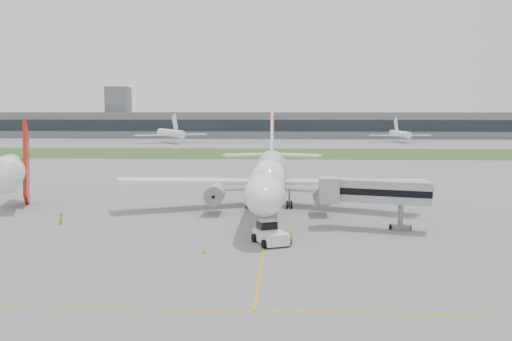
{
  "coord_description": "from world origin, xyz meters",
  "views": [
    {
      "loc": [
        2.27,
        -83.17,
        15.82
      ],
      "look_at": [
        -1.9,
        2.0,
        6.57
      ],
      "focal_mm": 40.0,
      "sensor_mm": 36.0,
      "label": 1
    }
  ],
  "objects_px": {
    "jet_bridge": "(371,192)",
    "neighbor_aircraft": "(10,172)",
    "ground_crew_near": "(291,237)",
    "airliner": "(269,174)",
    "pushback_tug": "(270,234)"
  },
  "relations": [
    {
      "from": "airliner",
      "to": "jet_bridge",
      "type": "height_order",
      "value": "airliner"
    },
    {
      "from": "ground_crew_near",
      "to": "neighbor_aircraft",
      "type": "bearing_deg",
      "value": -44.62
    },
    {
      "from": "jet_bridge",
      "to": "neighbor_aircraft",
      "type": "relative_size",
      "value": 0.79
    },
    {
      "from": "jet_bridge",
      "to": "neighbor_aircraft",
      "type": "height_order",
      "value": "neighbor_aircraft"
    },
    {
      "from": "ground_crew_near",
      "to": "pushback_tug",
      "type": "bearing_deg",
      "value": -27.44
    },
    {
      "from": "ground_crew_near",
      "to": "jet_bridge",
      "type": "bearing_deg",
      "value": -157.64
    },
    {
      "from": "ground_crew_near",
      "to": "neighbor_aircraft",
      "type": "relative_size",
      "value": 0.09
    },
    {
      "from": "airliner",
      "to": "ground_crew_near",
      "type": "bearing_deg",
      "value": -82.09
    },
    {
      "from": "pushback_tug",
      "to": "jet_bridge",
      "type": "bearing_deg",
      "value": 10.84
    },
    {
      "from": "airliner",
      "to": "ground_crew_near",
      "type": "xyz_separation_m",
      "value": [
        3.12,
        -22.43,
        -4.79
      ]
    },
    {
      "from": "jet_bridge",
      "to": "airliner",
      "type": "bearing_deg",
      "value": 152.35
    },
    {
      "from": "jet_bridge",
      "to": "ground_crew_near",
      "type": "height_order",
      "value": "jet_bridge"
    },
    {
      "from": "pushback_tug",
      "to": "neighbor_aircraft",
      "type": "bearing_deg",
      "value": 129.85
    },
    {
      "from": "airliner",
      "to": "neighbor_aircraft",
      "type": "bearing_deg",
      "value": -179.0
    },
    {
      "from": "ground_crew_near",
      "to": "neighbor_aircraft",
      "type": "height_order",
      "value": "neighbor_aircraft"
    }
  ]
}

